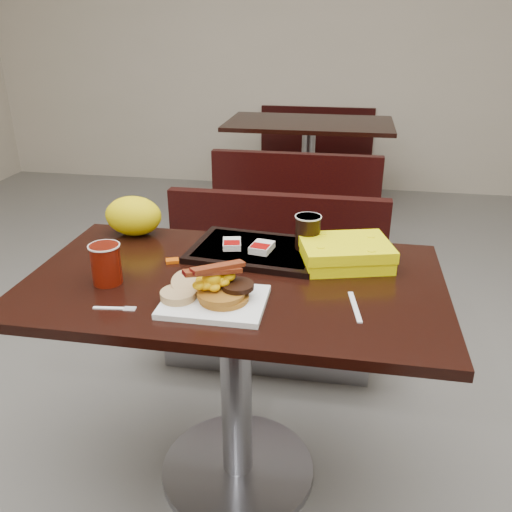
% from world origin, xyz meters
% --- Properties ---
extents(floor, '(6.00, 7.00, 0.01)m').
position_xyz_m(floor, '(0.00, 0.00, 0.00)').
color(floor, gray).
rests_on(floor, ground).
extents(wall_back, '(6.00, 0.01, 2.80)m').
position_xyz_m(wall_back, '(0.00, 3.50, 1.40)').
color(wall_back, beige).
rests_on(wall_back, ground).
extents(table_near, '(1.20, 0.70, 0.75)m').
position_xyz_m(table_near, '(0.00, 0.00, 0.38)').
color(table_near, black).
rests_on(table_near, floor).
extents(bench_near_n, '(1.00, 0.46, 0.72)m').
position_xyz_m(bench_near_n, '(0.00, 0.70, 0.36)').
color(bench_near_n, black).
rests_on(bench_near_n, floor).
extents(table_far, '(1.20, 0.70, 0.75)m').
position_xyz_m(table_far, '(0.00, 2.60, 0.38)').
color(table_far, black).
rests_on(table_far, floor).
extents(bench_far_s, '(1.00, 0.46, 0.72)m').
position_xyz_m(bench_far_s, '(0.00, 1.90, 0.36)').
color(bench_far_s, black).
rests_on(bench_far_s, floor).
extents(bench_far_n, '(1.00, 0.46, 0.72)m').
position_xyz_m(bench_far_n, '(0.00, 3.30, 0.36)').
color(bench_far_n, black).
rests_on(bench_far_n, floor).
extents(platter, '(0.27, 0.21, 0.02)m').
position_xyz_m(platter, '(-0.02, -0.16, 0.76)').
color(platter, white).
rests_on(platter, table_near).
extents(pancake_stack, '(0.16, 0.16, 0.03)m').
position_xyz_m(pancake_stack, '(0.01, -0.16, 0.78)').
color(pancake_stack, '#A6731B').
rests_on(pancake_stack, platter).
extents(sausage_patty, '(0.09, 0.09, 0.01)m').
position_xyz_m(sausage_patty, '(0.04, -0.14, 0.80)').
color(sausage_patty, black).
rests_on(sausage_patty, pancake_stack).
extents(scrambled_eggs, '(0.11, 0.10, 0.05)m').
position_xyz_m(scrambled_eggs, '(-0.02, -0.15, 0.82)').
color(scrambled_eggs, yellow).
rests_on(scrambled_eggs, pancake_stack).
extents(bacon_strips, '(0.17, 0.15, 0.01)m').
position_xyz_m(bacon_strips, '(-0.02, -0.16, 0.85)').
color(bacon_strips, '#440409').
rests_on(bacon_strips, scrambled_eggs).
extents(muffin_bottom, '(0.11, 0.11, 0.02)m').
position_xyz_m(muffin_bottom, '(-0.11, -0.17, 0.78)').
color(muffin_bottom, tan).
rests_on(muffin_bottom, platter).
extents(muffin_top, '(0.11, 0.11, 0.05)m').
position_xyz_m(muffin_top, '(-0.10, -0.13, 0.79)').
color(muffin_top, tan).
rests_on(muffin_top, platter).
extents(coffee_cup_near, '(0.09, 0.09, 0.12)m').
position_xyz_m(coffee_cup_near, '(-0.35, -0.09, 0.81)').
color(coffee_cup_near, maroon).
rests_on(coffee_cup_near, table_near).
extents(fork, '(0.11, 0.03, 0.00)m').
position_xyz_m(fork, '(-0.28, -0.23, 0.75)').
color(fork, white).
rests_on(fork, table_near).
extents(knife, '(0.04, 0.16, 0.00)m').
position_xyz_m(knife, '(0.35, -0.11, 0.75)').
color(knife, white).
rests_on(knife, table_near).
extents(condiment_syrup, '(0.05, 0.04, 0.01)m').
position_xyz_m(condiment_syrup, '(-0.21, 0.07, 0.75)').
color(condiment_syrup, '#C34A08').
rests_on(condiment_syrup, table_near).
extents(condiment_ketchup, '(0.05, 0.04, 0.01)m').
position_xyz_m(condiment_ketchup, '(0.04, 0.12, 0.76)').
color(condiment_ketchup, '#8C0504').
rests_on(condiment_ketchup, table_near).
extents(tray, '(0.43, 0.33, 0.02)m').
position_xyz_m(tray, '(0.03, 0.19, 0.76)').
color(tray, black).
rests_on(tray, table_near).
extents(hashbrown_sleeve_left, '(0.07, 0.09, 0.02)m').
position_xyz_m(hashbrown_sleeve_left, '(-0.05, 0.18, 0.78)').
color(hashbrown_sleeve_left, silver).
rests_on(hashbrown_sleeve_left, tray).
extents(hashbrown_sleeve_right, '(0.08, 0.09, 0.02)m').
position_xyz_m(hashbrown_sleeve_right, '(0.05, 0.17, 0.78)').
color(hashbrown_sleeve_right, silver).
rests_on(hashbrown_sleeve_right, tray).
extents(coffee_cup_far, '(0.09, 0.09, 0.11)m').
position_xyz_m(coffee_cup_far, '(0.19, 0.21, 0.82)').
color(coffee_cup_far, black).
rests_on(coffee_cup_far, tray).
extents(clamshell, '(0.31, 0.26, 0.07)m').
position_xyz_m(clamshell, '(0.31, 0.16, 0.79)').
color(clamshell, '#FAF304').
rests_on(clamshell, table_near).
extents(paper_bag, '(0.23, 0.20, 0.14)m').
position_xyz_m(paper_bag, '(-0.41, 0.28, 0.82)').
color(paper_bag, yellow).
rests_on(paper_bag, table_near).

